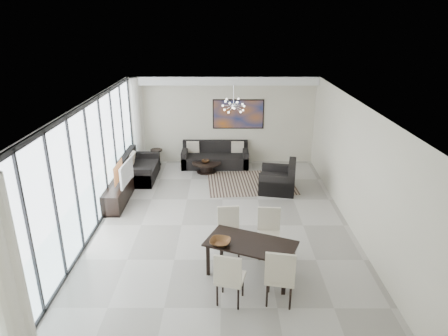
{
  "coord_description": "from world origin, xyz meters",
  "views": [
    {
      "loc": [
        0.07,
        -8.36,
        4.61
      ],
      "look_at": [
        0.04,
        0.54,
        1.25
      ],
      "focal_mm": 32.0,
      "sensor_mm": 36.0,
      "label": 1
    }
  ],
  "objects_px": {
    "television": "(123,173)",
    "dining_table": "(251,247)",
    "tv_console": "(118,194)",
    "sofa_main": "(215,158)",
    "coffee_table": "(207,166)"
  },
  "relations": [
    {
      "from": "coffee_table",
      "to": "tv_console",
      "type": "distance_m",
      "value": 3.21
    },
    {
      "from": "sofa_main",
      "to": "television",
      "type": "bearing_deg",
      "value": -130.18
    },
    {
      "from": "sofa_main",
      "to": "television",
      "type": "height_order",
      "value": "television"
    },
    {
      "from": "television",
      "to": "dining_table",
      "type": "height_order",
      "value": "television"
    },
    {
      "from": "television",
      "to": "dining_table",
      "type": "bearing_deg",
      "value": -131.81
    },
    {
      "from": "tv_console",
      "to": "television",
      "type": "distance_m",
      "value": 0.58
    },
    {
      "from": "tv_console",
      "to": "dining_table",
      "type": "distance_m",
      "value": 4.58
    },
    {
      "from": "tv_console",
      "to": "dining_table",
      "type": "relative_size",
      "value": 0.93
    },
    {
      "from": "dining_table",
      "to": "television",
      "type": "bearing_deg",
      "value": 134.46
    },
    {
      "from": "coffee_table",
      "to": "television",
      "type": "distance_m",
      "value": 3.11
    },
    {
      "from": "sofa_main",
      "to": "dining_table",
      "type": "height_order",
      "value": "sofa_main"
    },
    {
      "from": "coffee_table",
      "to": "television",
      "type": "relative_size",
      "value": 0.92
    },
    {
      "from": "coffee_table",
      "to": "sofa_main",
      "type": "xyz_separation_m",
      "value": [
        0.26,
        0.55,
        0.08
      ]
    },
    {
      "from": "tv_console",
      "to": "sofa_main",
      "type": "bearing_deg",
      "value": 48.68
    },
    {
      "from": "television",
      "to": "tv_console",
      "type": "bearing_deg",
      "value": 118.17
    }
  ]
}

